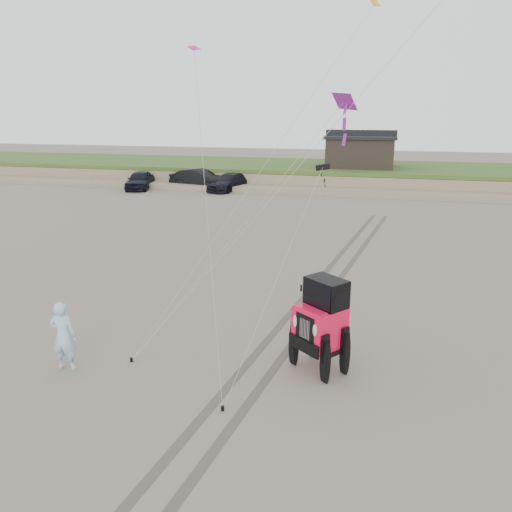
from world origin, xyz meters
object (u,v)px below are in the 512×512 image
object	(u,v)px
jeep	(319,335)
truck_a	(140,180)
cabin	(360,150)
truck_b	(199,179)
truck_c	(229,182)
man	(63,336)

from	to	relation	value
jeep	truck_a	bearing A→B (deg)	162.86
cabin	truck_b	size ratio (longest dim) A/B	1.19
truck_c	truck_a	bearing A→B (deg)	-155.44
jeep	man	size ratio (longest dim) A/B	2.82
cabin	truck_b	xyz separation A→B (m)	(-13.85, -5.76, -2.35)
truck_b	jeep	distance (m)	33.32
cabin	jeep	size ratio (longest dim) A/B	1.14
truck_b	jeep	xyz separation A→B (m)	(14.45, -30.03, 0.16)
truck_c	jeep	xyz separation A→B (m)	(11.54, -29.68, 0.31)
truck_a	truck_b	distance (m)	5.31
truck_a	jeep	world-z (taller)	jeep
truck_b	truck_c	size ratio (longest dim) A/B	1.06
truck_b	truck_c	distance (m)	2.94
cabin	truck_a	world-z (taller)	cabin
truck_a	truck_c	world-z (taller)	truck_a
truck_a	truck_c	bearing A→B (deg)	-4.76
truck_a	man	distance (m)	32.81
man	truck_c	bearing A→B (deg)	-89.77
truck_b	truck_c	bearing A→B (deg)	-83.95
truck_a	truck_b	size ratio (longest dim) A/B	0.89
truck_a	cabin	bearing A→B (deg)	8.22
man	jeep	bearing A→B (deg)	-174.85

